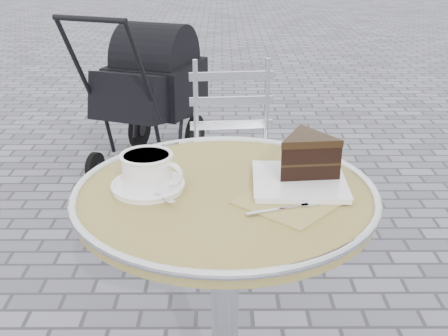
{
  "coord_description": "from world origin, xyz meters",
  "views": [
    {
      "loc": [
        -0.01,
        -1.19,
        1.3
      ],
      "look_at": [
        -0.0,
        0.02,
        0.78
      ],
      "focal_mm": 45.0,
      "sensor_mm": 36.0,
      "label": 1
    }
  ],
  "objects_px": {
    "bistro_chair": "(233,134)",
    "baby_stroller": "(149,95)",
    "cafe_table": "(225,251)",
    "cake_plate_set": "(305,161)",
    "cappuccino_set": "(148,174)"
  },
  "relations": [
    {
      "from": "cafe_table",
      "to": "cappuccino_set",
      "type": "bearing_deg",
      "value": 176.78
    },
    {
      "from": "cafe_table",
      "to": "baby_stroller",
      "type": "height_order",
      "value": "baby_stroller"
    },
    {
      "from": "cafe_table",
      "to": "baby_stroller",
      "type": "bearing_deg",
      "value": 102.38
    },
    {
      "from": "cafe_table",
      "to": "cake_plate_set",
      "type": "distance_m",
      "value": 0.29
    },
    {
      "from": "cappuccino_set",
      "to": "bistro_chair",
      "type": "relative_size",
      "value": 0.24
    },
    {
      "from": "bistro_chair",
      "to": "baby_stroller",
      "type": "relative_size",
      "value": 0.82
    },
    {
      "from": "cake_plate_set",
      "to": "baby_stroller",
      "type": "distance_m",
      "value": 2.01
    },
    {
      "from": "cake_plate_set",
      "to": "bistro_chair",
      "type": "distance_m",
      "value": 1.06
    },
    {
      "from": "cafe_table",
      "to": "bistro_chair",
      "type": "height_order",
      "value": "bistro_chair"
    },
    {
      "from": "cappuccino_set",
      "to": "bistro_chair",
      "type": "bearing_deg",
      "value": 100.28
    },
    {
      "from": "bistro_chair",
      "to": "baby_stroller",
      "type": "height_order",
      "value": "baby_stroller"
    },
    {
      "from": "cake_plate_set",
      "to": "bistro_chair",
      "type": "xyz_separation_m",
      "value": [
        -0.15,
        1.01,
        -0.29
      ]
    },
    {
      "from": "bistro_chair",
      "to": "baby_stroller",
      "type": "bearing_deg",
      "value": 112.97
    },
    {
      "from": "cappuccino_set",
      "to": "baby_stroller",
      "type": "distance_m",
      "value": 1.96
    },
    {
      "from": "cappuccino_set",
      "to": "bistro_chair",
      "type": "xyz_separation_m",
      "value": [
        0.22,
        1.05,
        -0.27
      ]
    }
  ]
}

